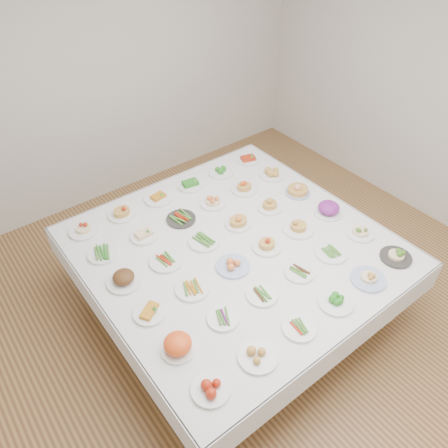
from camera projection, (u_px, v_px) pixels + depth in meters
room_envelope at (268, 132)px, 2.93m from camera, size 5.02×5.02×2.81m
display_table at (235, 250)px, 3.70m from camera, size 2.39×2.39×0.75m
dish_0 at (211, 387)px, 2.64m from camera, size 0.24×0.24×0.10m
dish_1 at (258, 355)px, 2.82m from camera, size 0.26×0.26×0.10m
dish_2 at (299, 327)px, 3.00m from camera, size 0.24×0.24×0.05m
dish_3 at (336, 300)px, 3.16m from camera, size 0.26×0.26×0.10m
dish_4 at (369, 276)px, 3.32m from camera, size 0.27×0.27×0.12m
dish_5 at (397, 253)px, 3.50m from camera, size 0.25×0.25×0.13m
dish_6 at (178, 344)px, 2.84m from camera, size 0.26×0.26×0.15m
dish_7 at (223, 318)px, 3.06m from camera, size 0.23×0.23×0.05m
dish_8 at (262, 294)px, 3.22m from camera, size 0.23×0.23×0.05m
dish_9 at (299, 272)px, 3.40m from camera, size 0.23×0.23×0.05m
dish_10 at (331, 252)px, 3.56m from camera, size 0.26×0.26×0.05m
dish_11 at (361, 230)px, 3.73m from camera, size 0.23×0.23×0.11m
dish_12 at (149, 311)px, 3.09m from camera, size 0.23×0.23×0.10m
dish_13 at (192, 288)px, 3.27m from camera, size 0.26×0.26×0.05m
dish_14 at (233, 264)px, 3.44m from camera, size 0.27×0.27×0.10m
dish_15 at (267, 243)px, 3.60m from camera, size 0.24×0.24×0.12m
dish_16 at (299, 224)px, 3.76m from camera, size 0.27×0.27×0.15m
dish_17 at (329, 207)px, 3.93m from camera, size 0.27×0.27×0.16m
dish_18 at (123, 277)px, 3.30m from camera, size 0.26×0.26×0.14m
dish_19 at (166, 260)px, 3.49m from camera, size 0.27×0.27×0.06m
dish_20 at (204, 240)px, 3.66m from camera, size 0.27×0.26×0.06m
dish_21 at (238, 219)px, 3.82m from camera, size 0.23×0.23×0.14m
dish_22 at (270, 204)px, 4.00m from camera, size 0.23×0.23×0.12m
dish_23 at (298, 188)px, 4.16m from camera, size 0.23×0.23×0.15m
dish_24 at (102, 253)px, 3.55m from camera, size 0.25×0.24×0.06m
dish_25 at (144, 234)px, 3.72m from camera, size 0.24×0.24×0.09m
dish_26 at (181, 218)px, 3.89m from camera, size 0.26×0.26×0.06m
dish_27 at (213, 200)px, 4.05m from camera, size 0.23×0.23×0.12m
dish_28 at (244, 185)px, 4.21m from camera, size 0.25×0.25×0.14m
dish_29 at (272, 172)px, 4.40m from camera, size 0.24×0.24×0.11m
dish_30 at (83, 227)px, 3.75m from camera, size 0.25×0.25×0.13m
dish_31 at (121, 211)px, 3.92m from camera, size 0.25×0.25×0.13m
dish_32 at (158, 197)px, 4.11m from camera, size 0.27×0.27×0.10m
dish_33 at (190, 183)px, 4.27m from camera, size 0.24×0.24×0.11m
dish_34 at (221, 170)px, 4.44m from camera, size 0.25×0.25×0.10m
dish_35 at (248, 158)px, 4.62m from camera, size 0.23×0.23×0.10m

